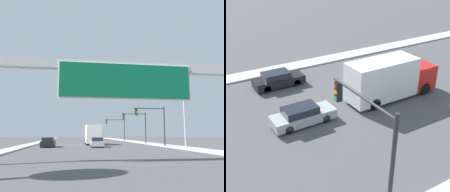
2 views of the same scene
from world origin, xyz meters
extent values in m
cube|color=#BBBBBB|center=(11.25, 60.00, 0.07)|extent=(3.00, 120.00, 0.15)
cube|color=#BBBBBB|center=(-10.75, 60.00, 0.07)|extent=(2.00, 120.00, 0.15)
cube|color=#B2B2B7|center=(0.00, 18.00, 6.55)|extent=(19.90, 0.60, 0.70)
cube|color=white|center=(0.00, 17.70, 5.46)|extent=(9.10, 0.08, 2.49)
cube|color=#0A5B38|center=(0.00, 17.65, 5.46)|extent=(8.90, 0.16, 2.29)
cube|color=black|center=(-7.00, 39.52, 0.52)|extent=(1.84, 4.54, 0.70)
cube|color=#1E232D|center=(-7.00, 39.29, 1.14)|extent=(1.62, 2.36, 0.53)
cylinder|color=black|center=(-7.81, 40.93, 0.32)|extent=(0.22, 0.64, 0.64)
cylinder|color=black|center=(-6.19, 40.93, 0.32)|extent=(0.22, 0.64, 0.64)
cylinder|color=black|center=(-7.81, 38.11, 0.32)|extent=(0.22, 0.64, 0.64)
cylinder|color=black|center=(-6.19, 38.11, 0.32)|extent=(0.22, 0.64, 0.64)
cube|color=#A5A8AD|center=(0.00, 38.62, 0.52)|extent=(1.72, 4.71, 0.70)
cube|color=#1E232D|center=(0.00, 38.39, 1.14)|extent=(1.52, 2.45, 0.54)
cylinder|color=black|center=(-0.75, 40.08, 0.32)|extent=(0.22, 0.64, 0.64)
cylinder|color=black|center=(0.75, 40.08, 0.32)|extent=(0.22, 0.64, 0.64)
cylinder|color=black|center=(-0.75, 37.16, 0.32)|extent=(0.22, 0.64, 0.64)
cylinder|color=black|center=(0.75, 37.16, 0.32)|extent=(0.22, 0.64, 0.64)
cube|color=red|center=(0.00, 49.78, 1.33)|extent=(2.26, 2.28, 2.07)
cube|color=silver|center=(0.00, 45.71, 1.89)|extent=(2.46, 5.86, 3.18)
cylinder|color=black|center=(-1.09, 49.67, 0.50)|extent=(0.28, 1.00, 1.00)
cylinder|color=black|center=(1.09, 49.67, 0.50)|extent=(0.28, 1.00, 1.00)
cylinder|color=black|center=(-1.09, 44.24, 0.50)|extent=(0.28, 1.00, 1.00)
cylinder|color=black|center=(1.09, 44.24, 0.50)|extent=(0.28, 1.00, 1.00)
cylinder|color=#2D2D30|center=(10.25, 38.00, 3.02)|extent=(0.20, 0.20, 6.03)
cylinder|color=#2D2D30|center=(7.88, 38.00, 5.73)|extent=(4.75, 0.14, 0.14)
cube|color=black|center=(5.88, 38.00, 5.16)|extent=(0.35, 0.28, 1.05)
cylinder|color=red|center=(5.88, 37.84, 5.51)|extent=(0.22, 0.04, 0.22)
cylinder|color=yellow|center=(5.88, 37.84, 5.16)|extent=(0.22, 0.04, 0.22)
cylinder|color=green|center=(5.88, 37.84, 4.81)|extent=(0.22, 0.04, 0.22)
cylinder|color=#2D2D30|center=(10.25, 48.00, 3.00)|extent=(0.20, 0.20, 6.00)
cylinder|color=#2D2D30|center=(7.93, 48.00, 5.70)|extent=(4.64, 0.14, 0.14)
cube|color=black|center=(5.98, 48.00, 5.12)|extent=(0.35, 0.28, 1.05)
cylinder|color=red|center=(5.98, 47.84, 5.47)|extent=(0.22, 0.04, 0.22)
cylinder|color=yellow|center=(5.98, 47.84, 5.12)|extent=(0.22, 0.04, 0.22)
cylinder|color=green|center=(5.98, 47.84, 4.77)|extent=(0.22, 0.04, 0.22)
cylinder|color=#2D2D30|center=(10.25, 68.00, 2.98)|extent=(0.20, 0.20, 5.96)
cylinder|color=#2D2D30|center=(7.60, 68.00, 5.66)|extent=(5.30, 0.14, 0.14)
cube|color=black|center=(5.38, 68.00, 5.09)|extent=(0.35, 0.28, 1.05)
cylinder|color=red|center=(5.38, 67.84, 5.44)|extent=(0.22, 0.04, 0.22)
cylinder|color=yellow|center=(5.38, 67.84, 5.09)|extent=(0.22, 0.04, 0.22)
cylinder|color=green|center=(5.38, 67.84, 4.74)|extent=(0.22, 0.04, 0.22)
cylinder|color=#B2B2B7|center=(10.35, 31.15, 4.44)|extent=(0.18, 0.18, 8.89)
cylinder|color=#B2B2B7|center=(9.34, 31.15, 8.74)|extent=(2.01, 0.12, 0.12)
cube|color=#B2B2A8|center=(8.34, 31.15, 8.64)|extent=(0.60, 0.28, 0.20)
camera|label=1|loc=(-3.50, 1.55, 1.93)|focal=40.00mm
camera|label=2|loc=(17.93, 30.65, 12.00)|focal=50.00mm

